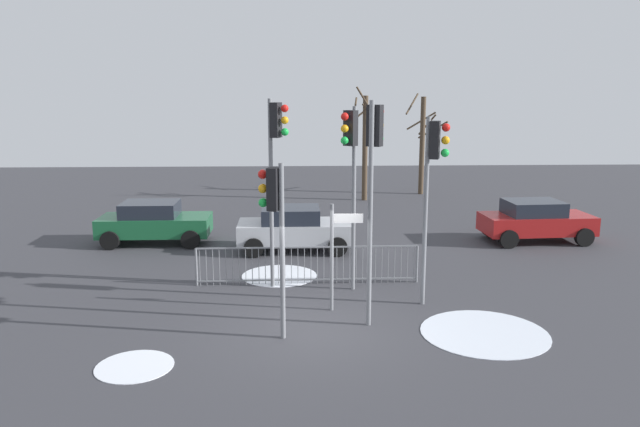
{
  "coord_description": "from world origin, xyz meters",
  "views": [
    {
      "loc": [
        -0.29,
        -13.12,
        5.3
      ],
      "look_at": [
        0.34,
        3.09,
        2.01
      ],
      "focal_mm": 34.36,
      "sensor_mm": 36.0,
      "label": 1
    }
  ],
  "objects_px": {
    "direction_sign_post": "(335,251)",
    "bare_tree_centre": "(365,144)",
    "traffic_light_mid_right": "(374,163)",
    "car_silver_far": "(294,228)",
    "traffic_light_rear_left": "(351,158)",
    "car_green_near": "(154,222)",
    "traffic_light_foreground_right": "(275,152)",
    "bare_tree_left": "(422,142)",
    "car_red_trailing": "(536,220)",
    "traffic_light_rear_right": "(275,211)",
    "traffic_light_foreground_left": "(433,169)"
  },
  "relations": [
    {
      "from": "car_red_trailing",
      "to": "bare_tree_centre",
      "type": "distance_m",
      "value": 10.16
    },
    {
      "from": "traffic_light_rear_left",
      "to": "direction_sign_post",
      "type": "xyz_separation_m",
      "value": [
        -0.5,
        -1.48,
        -2.08
      ]
    },
    {
      "from": "traffic_light_foreground_right",
      "to": "car_red_trailing",
      "type": "height_order",
      "value": "traffic_light_foreground_right"
    },
    {
      "from": "traffic_light_rear_right",
      "to": "bare_tree_centre",
      "type": "bearing_deg",
      "value": 7.5
    },
    {
      "from": "car_green_near",
      "to": "car_red_trailing",
      "type": "distance_m",
      "value": 13.46
    },
    {
      "from": "direction_sign_post",
      "to": "bare_tree_left",
      "type": "height_order",
      "value": "bare_tree_left"
    },
    {
      "from": "car_silver_far",
      "to": "car_green_near",
      "type": "height_order",
      "value": "same"
    },
    {
      "from": "traffic_light_rear_left",
      "to": "car_green_near",
      "type": "relative_size",
      "value": 1.28
    },
    {
      "from": "direction_sign_post",
      "to": "bare_tree_centre",
      "type": "xyz_separation_m",
      "value": [
        2.39,
        15.17,
        1.23
      ]
    },
    {
      "from": "traffic_light_foreground_right",
      "to": "car_red_trailing",
      "type": "xyz_separation_m",
      "value": [
        9.0,
        4.84,
        -2.94
      ]
    },
    {
      "from": "traffic_light_mid_right",
      "to": "car_silver_far",
      "type": "distance_m",
      "value": 7.46
    },
    {
      "from": "traffic_light_rear_left",
      "to": "bare_tree_left",
      "type": "height_order",
      "value": "bare_tree_left"
    },
    {
      "from": "traffic_light_rear_right",
      "to": "car_green_near",
      "type": "xyz_separation_m",
      "value": [
        -4.54,
        8.54,
        -2.03
      ]
    },
    {
      "from": "traffic_light_foreground_right",
      "to": "traffic_light_foreground_left",
      "type": "bearing_deg",
      "value": 90.78
    },
    {
      "from": "traffic_light_foreground_left",
      "to": "car_red_trailing",
      "type": "xyz_separation_m",
      "value": [
        5.17,
        6.35,
        -2.66
      ]
    },
    {
      "from": "car_silver_far",
      "to": "car_green_near",
      "type": "relative_size",
      "value": 1.0
    },
    {
      "from": "direction_sign_post",
      "to": "traffic_light_rear_right",
      "type": "bearing_deg",
      "value": -128.66
    },
    {
      "from": "traffic_light_mid_right",
      "to": "traffic_light_rear_left",
      "type": "height_order",
      "value": "traffic_light_mid_right"
    },
    {
      "from": "car_silver_far",
      "to": "car_red_trailing",
      "type": "height_order",
      "value": "same"
    },
    {
      "from": "traffic_light_foreground_right",
      "to": "traffic_light_rear_right",
      "type": "distance_m",
      "value": 3.55
    },
    {
      "from": "direction_sign_post",
      "to": "bare_tree_centre",
      "type": "distance_m",
      "value": 15.41
    },
    {
      "from": "traffic_light_mid_right",
      "to": "traffic_light_rear_right",
      "type": "height_order",
      "value": "traffic_light_mid_right"
    },
    {
      "from": "car_green_near",
      "to": "traffic_light_mid_right",
      "type": "bearing_deg",
      "value": -49.76
    },
    {
      "from": "direction_sign_post",
      "to": "car_green_near",
      "type": "xyz_separation_m",
      "value": [
        -5.9,
        6.91,
        -0.73
      ]
    },
    {
      "from": "traffic_light_mid_right",
      "to": "bare_tree_left",
      "type": "distance_m",
      "value": 18.49
    },
    {
      "from": "traffic_light_foreground_right",
      "to": "traffic_light_rear_right",
      "type": "height_order",
      "value": "traffic_light_foreground_right"
    },
    {
      "from": "direction_sign_post",
      "to": "car_green_near",
      "type": "distance_m",
      "value": 9.12
    },
    {
      "from": "traffic_light_foreground_right",
      "to": "car_silver_far",
      "type": "distance_m",
      "value": 4.94
    },
    {
      "from": "traffic_light_rear_right",
      "to": "bare_tree_centre",
      "type": "relative_size",
      "value": 0.7
    },
    {
      "from": "direction_sign_post",
      "to": "car_silver_far",
      "type": "relative_size",
      "value": 0.69
    },
    {
      "from": "bare_tree_centre",
      "to": "traffic_light_foreground_right",
      "type": "bearing_deg",
      "value": -106.04
    },
    {
      "from": "traffic_light_foreground_left",
      "to": "bare_tree_left",
      "type": "relative_size",
      "value": 0.91
    },
    {
      "from": "car_red_trailing",
      "to": "bare_tree_left",
      "type": "distance_m",
      "value": 10.67
    },
    {
      "from": "traffic_light_mid_right",
      "to": "traffic_light_foreground_left",
      "type": "relative_size",
      "value": 1.09
    },
    {
      "from": "traffic_light_rear_right",
      "to": "traffic_light_foreground_left",
      "type": "bearing_deg",
      "value": -42.67
    },
    {
      "from": "car_green_near",
      "to": "traffic_light_foreground_right",
      "type": "bearing_deg",
      "value": -49.36
    },
    {
      "from": "traffic_light_rear_left",
      "to": "traffic_light_foreground_left",
      "type": "relative_size",
      "value": 1.05
    },
    {
      "from": "traffic_light_foreground_left",
      "to": "car_red_trailing",
      "type": "height_order",
      "value": "traffic_light_foreground_left"
    },
    {
      "from": "traffic_light_rear_left",
      "to": "traffic_light_rear_right",
      "type": "height_order",
      "value": "traffic_light_rear_left"
    },
    {
      "from": "traffic_light_mid_right",
      "to": "traffic_light_rear_left",
      "type": "bearing_deg",
      "value": 128.28
    },
    {
      "from": "car_silver_far",
      "to": "direction_sign_post",
      "type": "bearing_deg",
      "value": -80.79
    },
    {
      "from": "traffic_light_rear_left",
      "to": "car_green_near",
      "type": "distance_m",
      "value": 8.86
    },
    {
      "from": "bare_tree_left",
      "to": "traffic_light_mid_right",
      "type": "bearing_deg",
      "value": -104.94
    },
    {
      "from": "traffic_light_foreground_right",
      "to": "traffic_light_mid_right",
      "type": "bearing_deg",
      "value": 62.09
    },
    {
      "from": "direction_sign_post",
      "to": "car_red_trailing",
      "type": "xyz_separation_m",
      "value": [
        7.55,
        6.65,
        -0.73
      ]
    },
    {
      "from": "bare_tree_left",
      "to": "direction_sign_post",
      "type": "bearing_deg",
      "value": -108.12
    },
    {
      "from": "traffic_light_mid_right",
      "to": "car_silver_far",
      "type": "xyz_separation_m",
      "value": [
        -1.79,
        6.62,
        -2.95
      ]
    },
    {
      "from": "car_silver_far",
      "to": "bare_tree_left",
      "type": "xyz_separation_m",
      "value": [
        6.55,
        11.22,
        1.9
      ]
    },
    {
      "from": "traffic_light_foreground_left",
      "to": "bare_tree_left",
      "type": "distance_m",
      "value": 16.97
    },
    {
      "from": "bare_tree_left",
      "to": "car_silver_far",
      "type": "bearing_deg",
      "value": -120.27
    }
  ]
}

